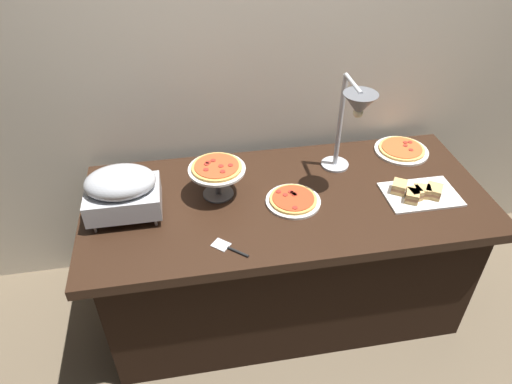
# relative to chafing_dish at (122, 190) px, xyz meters

# --- Properties ---
(ground_plane) EXTENTS (8.00, 8.00, 0.00)m
(ground_plane) POSITION_rel_chafing_dish_xyz_m (0.74, -0.00, -0.90)
(ground_plane) COLOR brown
(back_wall) EXTENTS (4.40, 0.04, 2.40)m
(back_wall) POSITION_rel_chafing_dish_xyz_m (0.74, 0.50, 0.30)
(back_wall) COLOR beige
(back_wall) RESTS_ON ground_plane
(buffet_table) EXTENTS (1.90, 0.84, 0.76)m
(buffet_table) POSITION_rel_chafing_dish_xyz_m (0.74, -0.00, -0.51)
(buffet_table) COLOR black
(buffet_table) RESTS_ON ground_plane
(chafing_dish) EXTENTS (0.32, 0.23, 0.24)m
(chafing_dish) POSITION_rel_chafing_dish_xyz_m (0.00, 0.00, 0.00)
(chafing_dish) COLOR #B7BABF
(chafing_dish) RESTS_ON buffet_table
(heat_lamp) EXTENTS (0.15, 0.34, 0.51)m
(heat_lamp) POSITION_rel_chafing_dish_xyz_m (1.04, 0.06, 0.25)
(heat_lamp) COLOR #B7BABF
(heat_lamp) RESTS_ON buffet_table
(pizza_plate_front) EXTENTS (0.26, 0.26, 0.03)m
(pizza_plate_front) POSITION_rel_chafing_dish_xyz_m (0.76, -0.04, -0.13)
(pizza_plate_front) COLOR white
(pizza_plate_front) RESTS_ON buffet_table
(pizza_plate_center) EXTENTS (0.28, 0.28, 0.03)m
(pizza_plate_center) POSITION_rel_chafing_dish_xyz_m (1.43, 0.28, -0.13)
(pizza_plate_center) COLOR white
(pizza_plate_center) RESTS_ON buffet_table
(pizza_plate_raised_stand) EXTENTS (0.26, 0.26, 0.17)m
(pizza_plate_raised_stand) POSITION_rel_chafing_dish_xyz_m (0.42, 0.08, -0.00)
(pizza_plate_raised_stand) COLOR #595B60
(pizza_plate_raised_stand) RESTS_ON buffet_table
(sandwich_platter) EXTENTS (0.35, 0.23, 0.06)m
(sandwich_platter) POSITION_rel_chafing_dish_xyz_m (1.35, -0.10, -0.12)
(sandwich_platter) COLOR white
(sandwich_platter) RESTS_ON buffet_table
(sauce_cup_near) EXTENTS (0.07, 0.07, 0.04)m
(sauce_cup_near) POSITION_rel_chafing_dish_xyz_m (-0.03, 0.27, -0.12)
(sauce_cup_near) COLOR black
(sauce_cup_near) RESTS_ON buffet_table
(serving_spatula) EXTENTS (0.15, 0.14, 0.01)m
(serving_spatula) POSITION_rel_chafing_dish_xyz_m (0.42, -0.29, -0.14)
(serving_spatula) COLOR #B7BABF
(serving_spatula) RESTS_ON buffet_table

